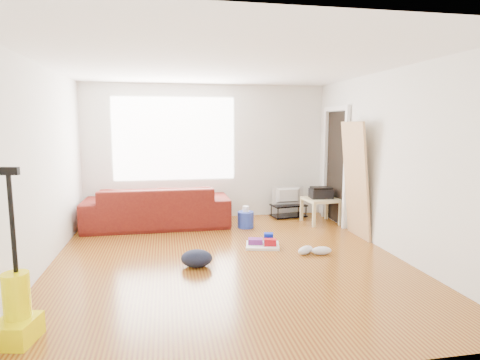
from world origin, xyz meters
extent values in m
cube|color=maroon|center=(0.00, 0.00, 0.00)|extent=(4.50, 5.00, 0.01)
cube|color=white|center=(0.00, 0.00, 2.50)|extent=(4.50, 5.00, 0.01)
cube|color=silver|center=(0.00, 2.50, 1.25)|extent=(4.50, 0.01, 2.50)
cube|color=silver|center=(0.00, -2.50, 1.25)|extent=(4.50, 0.01, 2.50)
cube|color=silver|center=(-2.25, 0.00, 1.25)|extent=(0.01, 5.00, 2.50)
cube|color=silver|center=(2.25, 0.00, 1.25)|extent=(0.01, 5.00, 2.50)
cube|color=white|center=(-0.60, 2.48, 1.50)|extent=(2.20, 0.01, 1.50)
cube|color=white|center=(2.21, 1.25, 1.00)|extent=(0.06, 0.08, 2.00)
cube|color=white|center=(2.21, 2.15, 1.00)|extent=(0.06, 0.08, 2.00)
cube|color=white|center=(2.21, 1.70, 2.04)|extent=(0.06, 0.98, 0.08)
cube|color=black|center=(2.24, 1.70, 1.00)|extent=(0.01, 0.86, 1.98)
imported|color=#470E0E|center=(-0.93, 1.95, 0.00)|extent=(2.46, 0.96, 0.72)
cube|color=black|center=(1.53, 2.22, 0.03)|extent=(0.69, 0.46, 0.02)
cube|color=black|center=(1.53, 2.22, 0.23)|extent=(0.69, 0.46, 0.02)
cylinder|color=black|center=(1.26, 2.02, 0.12)|extent=(0.02, 0.02, 0.24)
cylinder|color=black|center=(1.21, 2.33, 0.12)|extent=(0.02, 0.02, 0.24)
cylinder|color=black|center=(1.84, 2.11, 0.12)|extent=(0.02, 0.02, 0.24)
cylinder|color=black|center=(1.79, 2.42, 0.12)|extent=(0.02, 0.02, 0.24)
imported|color=black|center=(1.53, 2.22, 0.42)|extent=(0.61, 0.08, 0.35)
cube|color=#D2BE76|center=(1.95, 1.67, 0.43)|extent=(0.61, 0.61, 0.05)
cube|color=#D2BE76|center=(1.72, 1.39, 0.20)|extent=(0.05, 0.05, 0.40)
cube|color=#D2BE76|center=(1.67, 1.90, 0.20)|extent=(0.05, 0.05, 0.40)
cube|color=#D2BE76|center=(2.23, 1.44, 0.20)|extent=(0.05, 0.05, 0.40)
cube|color=#D2BE76|center=(2.18, 1.94, 0.20)|extent=(0.05, 0.05, 0.40)
cube|color=black|center=(1.95, 1.67, 0.54)|extent=(0.40, 0.32, 0.16)
cube|color=black|center=(1.95, 1.67, 0.64)|extent=(0.36, 0.28, 0.04)
cylinder|color=#243CB5|center=(0.56, 1.60, 0.00)|extent=(0.32, 0.32, 0.28)
cylinder|color=white|center=(0.56, 1.60, 0.19)|extent=(0.11, 0.11, 0.10)
cube|color=white|center=(0.58, 0.47, 0.02)|extent=(0.55, 0.48, 0.04)
cube|color=#A10C16|center=(0.68, 0.39, 0.09)|extent=(0.19, 0.15, 0.09)
cube|color=#601E70|center=(0.49, 0.52, 0.08)|extent=(0.24, 0.19, 0.08)
cube|color=#081DAA|center=(0.70, 0.56, 0.10)|extent=(0.15, 0.14, 0.13)
ellipsoid|color=black|center=(-0.42, -0.18, 0.00)|extent=(0.44, 0.37, 0.22)
ellipsoid|color=silver|center=(1.08, 0.04, 0.06)|extent=(0.30, 0.25, 0.11)
ellipsoid|color=silver|center=(1.29, -0.03, 0.06)|extent=(0.29, 0.14, 0.11)
cube|color=#FFF100|center=(-2.00, -1.66, 0.10)|extent=(0.36, 0.40, 0.19)
cylinder|color=#FFF100|center=(-2.00, -1.60, 0.38)|extent=(0.21, 0.21, 0.37)
cylinder|color=black|center=(-2.00, -1.57, 0.97)|extent=(0.04, 0.04, 0.80)
cube|color=black|center=(-2.00, -1.57, 1.40)|extent=(0.18, 0.08, 0.06)
cube|color=tan|center=(2.13, 0.72, 0.00)|extent=(0.23, 0.73, 1.81)
camera|label=1|loc=(-0.77, -5.01, 1.76)|focal=30.00mm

